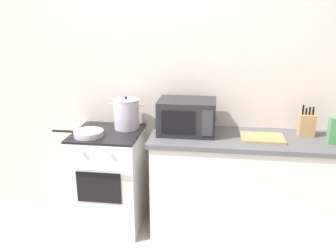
# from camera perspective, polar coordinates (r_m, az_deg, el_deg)

# --- Properties ---
(back_wall) EXTENTS (4.40, 0.10, 2.50)m
(back_wall) POSITION_cam_1_polar(r_m,az_deg,el_deg) (3.40, 2.46, 5.81)
(back_wall) COLOR silver
(back_wall) RESTS_ON ground_plane
(lower_cabinet_right) EXTENTS (1.64, 0.56, 0.88)m
(lower_cabinet_right) POSITION_cam_1_polar(r_m,az_deg,el_deg) (3.34, 12.15, -9.60)
(lower_cabinet_right) COLOR white
(lower_cabinet_right) RESTS_ON ground_plane
(countertop_right) EXTENTS (1.70, 0.60, 0.04)m
(countertop_right) POSITION_cam_1_polar(r_m,az_deg,el_deg) (3.16, 12.68, -2.14)
(countertop_right) COLOR #59595E
(countertop_right) RESTS_ON lower_cabinet_right
(stove) EXTENTS (0.60, 0.64, 0.92)m
(stove) POSITION_cam_1_polar(r_m,az_deg,el_deg) (3.43, -9.30, -8.25)
(stove) COLOR white
(stove) RESTS_ON ground_plane
(stock_pot) EXTENTS (0.32, 0.24, 0.30)m
(stock_pot) POSITION_cam_1_polar(r_m,az_deg,el_deg) (3.30, -6.61, 1.94)
(stock_pot) COLOR silver
(stock_pot) RESTS_ON stove
(frying_pan) EXTENTS (0.46, 0.26, 0.05)m
(frying_pan) POSITION_cam_1_polar(r_m,az_deg,el_deg) (3.18, -12.61, -1.15)
(frying_pan) COLOR silver
(frying_pan) RESTS_ON stove
(microwave) EXTENTS (0.50, 0.37, 0.30)m
(microwave) POSITION_cam_1_polar(r_m,az_deg,el_deg) (3.16, 3.04, 1.52)
(microwave) COLOR #232326
(microwave) RESTS_ON countertop_right
(cutting_board) EXTENTS (0.36, 0.26, 0.02)m
(cutting_board) POSITION_cam_1_polar(r_m,az_deg,el_deg) (3.14, 14.78, -1.82)
(cutting_board) COLOR tan
(cutting_board) RESTS_ON countertop_right
(knife_block) EXTENTS (0.13, 0.10, 0.27)m
(knife_block) POSITION_cam_1_polar(r_m,az_deg,el_deg) (3.32, 21.16, 0.19)
(knife_block) COLOR tan
(knife_block) RESTS_ON countertop_right
(pasta_box) EXTENTS (0.08, 0.08, 0.22)m
(pasta_box) POSITION_cam_1_polar(r_m,az_deg,el_deg) (3.20, 24.87, -0.64)
(pasta_box) COLOR #4C9356
(pasta_box) RESTS_ON countertop_right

